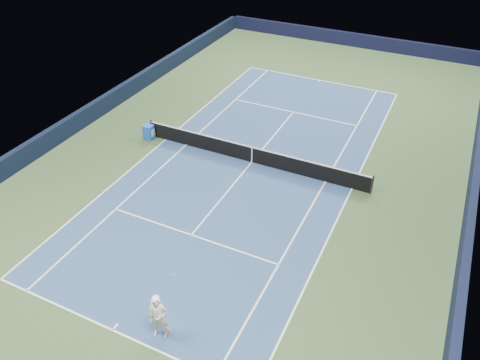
% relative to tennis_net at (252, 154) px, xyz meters
% --- Properties ---
extents(ground, '(40.00, 40.00, 0.00)m').
position_rel_tennis_net_xyz_m(ground, '(0.00, 0.00, -0.50)').
color(ground, '#314A28').
rests_on(ground, ground).
extents(wall_far, '(22.00, 0.35, 1.10)m').
position_rel_tennis_net_xyz_m(wall_far, '(0.00, 19.82, 0.05)').
color(wall_far, black).
rests_on(wall_far, ground).
extents(wall_right, '(0.35, 40.00, 1.10)m').
position_rel_tennis_net_xyz_m(wall_right, '(10.82, 0.00, 0.05)').
color(wall_right, black).
rests_on(wall_right, ground).
extents(wall_left, '(0.35, 40.00, 1.10)m').
position_rel_tennis_net_xyz_m(wall_left, '(-10.82, 0.00, 0.05)').
color(wall_left, black).
rests_on(wall_left, ground).
extents(court_surface, '(10.97, 23.77, 0.01)m').
position_rel_tennis_net_xyz_m(court_surface, '(0.00, 0.00, -0.50)').
color(court_surface, navy).
rests_on(court_surface, ground).
extents(baseline_far, '(10.97, 0.08, 0.00)m').
position_rel_tennis_net_xyz_m(baseline_far, '(0.00, 11.88, -0.50)').
color(baseline_far, white).
rests_on(baseline_far, ground).
extents(baseline_near, '(10.97, 0.08, 0.00)m').
position_rel_tennis_net_xyz_m(baseline_near, '(0.00, -11.88, -0.50)').
color(baseline_near, white).
rests_on(baseline_near, ground).
extents(sideline_doubles_right, '(0.08, 23.77, 0.00)m').
position_rel_tennis_net_xyz_m(sideline_doubles_right, '(5.49, 0.00, -0.50)').
color(sideline_doubles_right, white).
rests_on(sideline_doubles_right, ground).
extents(sideline_doubles_left, '(0.08, 23.77, 0.00)m').
position_rel_tennis_net_xyz_m(sideline_doubles_left, '(-5.49, 0.00, -0.50)').
color(sideline_doubles_left, white).
rests_on(sideline_doubles_left, ground).
extents(sideline_singles_right, '(0.08, 23.77, 0.00)m').
position_rel_tennis_net_xyz_m(sideline_singles_right, '(4.12, 0.00, -0.50)').
color(sideline_singles_right, white).
rests_on(sideline_singles_right, ground).
extents(sideline_singles_left, '(0.08, 23.77, 0.00)m').
position_rel_tennis_net_xyz_m(sideline_singles_left, '(-4.12, 0.00, -0.50)').
color(sideline_singles_left, white).
rests_on(sideline_singles_left, ground).
extents(service_line_far, '(8.23, 0.08, 0.00)m').
position_rel_tennis_net_xyz_m(service_line_far, '(0.00, 6.40, -0.50)').
color(service_line_far, white).
rests_on(service_line_far, ground).
extents(service_line_near, '(8.23, 0.08, 0.00)m').
position_rel_tennis_net_xyz_m(service_line_near, '(0.00, -6.40, -0.50)').
color(service_line_near, white).
rests_on(service_line_near, ground).
extents(center_service_line, '(0.08, 12.80, 0.00)m').
position_rel_tennis_net_xyz_m(center_service_line, '(0.00, 0.00, -0.50)').
color(center_service_line, white).
rests_on(center_service_line, ground).
extents(center_mark_far, '(0.08, 0.30, 0.00)m').
position_rel_tennis_net_xyz_m(center_mark_far, '(0.00, 11.73, -0.50)').
color(center_mark_far, white).
rests_on(center_mark_far, ground).
extents(center_mark_near, '(0.08, 0.30, 0.00)m').
position_rel_tennis_net_xyz_m(center_mark_near, '(0.00, -11.73, -0.50)').
color(center_mark_near, white).
rests_on(center_mark_near, ground).
extents(tennis_net, '(12.90, 0.10, 1.07)m').
position_rel_tennis_net_xyz_m(tennis_net, '(0.00, 0.00, 0.00)').
color(tennis_net, black).
rests_on(tennis_net, ground).
extents(sponsor_cube, '(0.60, 0.48, 0.86)m').
position_rel_tennis_net_xyz_m(sponsor_cube, '(-6.40, -0.32, -0.07)').
color(sponsor_cube, blue).
rests_on(sponsor_cube, ground).
extents(tennis_player, '(0.89, 1.36, 2.12)m').
position_rel_tennis_net_xyz_m(tennis_player, '(1.65, -11.28, 0.45)').
color(tennis_player, white).
rests_on(tennis_player, ground).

